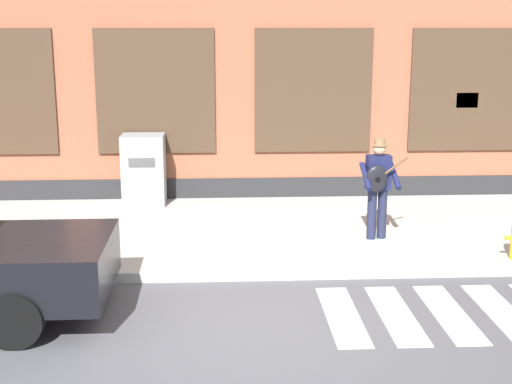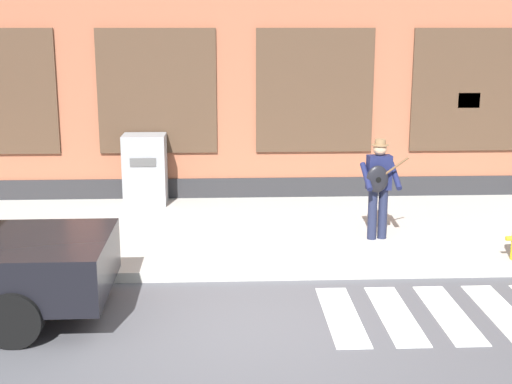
# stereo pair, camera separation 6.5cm
# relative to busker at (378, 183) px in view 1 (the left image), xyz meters

# --- Properties ---
(ground_plane) EXTENTS (160.00, 160.00, 0.00)m
(ground_plane) POSITION_rel_busker_xyz_m (-2.24, -2.97, -1.09)
(ground_plane) COLOR #4C4C51
(sidewalk) EXTENTS (28.00, 4.49, 0.15)m
(sidewalk) POSITION_rel_busker_xyz_m (-2.24, 0.76, -1.02)
(sidewalk) COLOR #ADAAA3
(sidewalk) RESTS_ON ground
(building_backdrop) EXTENTS (28.00, 4.06, 6.48)m
(building_backdrop) POSITION_rel_busker_xyz_m (-2.24, 5.00, 2.14)
(building_backdrop) COLOR #99563D
(building_backdrop) RESTS_ON ground
(busker) EXTENTS (0.73, 0.56, 1.65)m
(busker) POSITION_rel_busker_xyz_m (0.00, 0.00, 0.00)
(busker) COLOR #1E233D
(busker) RESTS_ON sidewalk
(utility_box) EXTENTS (0.82, 0.67, 1.37)m
(utility_box) POSITION_rel_busker_xyz_m (-4.03, 2.55, -0.25)
(utility_box) COLOR gray
(utility_box) RESTS_ON sidewalk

